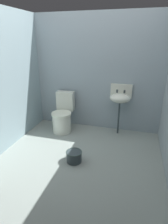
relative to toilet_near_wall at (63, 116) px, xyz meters
name	(u,v)px	position (x,y,z in m)	size (l,w,h in m)	color
ground_plane	(79,161)	(0.63, -0.92, -0.36)	(3.00, 2.95, 0.08)	gray
wall_back	(98,74)	(0.63, 0.40, 0.83)	(3.00, 0.10, 2.29)	#8E9FA9
wall_left	(0,83)	(-0.72, -0.82, 0.83)	(0.10, 2.75, 2.29)	#87A1A9
toilet_near_wall	(63,116)	(0.00, 0.00, 0.00)	(0.42, 0.61, 0.78)	silver
sink	(120,98)	(1.13, 0.19, 0.43)	(0.42, 0.35, 0.99)	#313D41
bucket	(74,156)	(0.58, -0.99, -0.23)	(0.25, 0.25, 0.18)	#313D41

